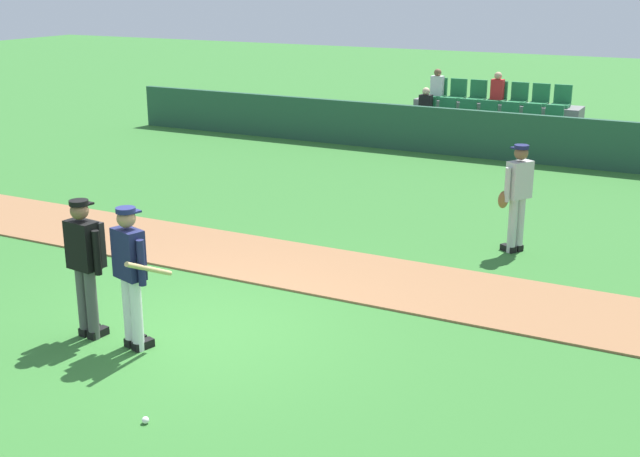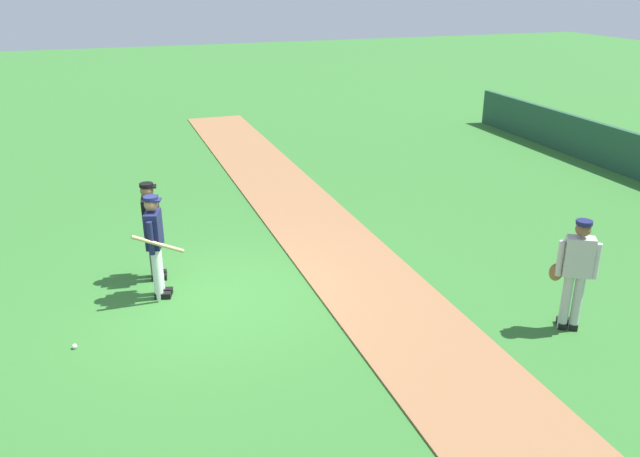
{
  "view_description": "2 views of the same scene",
  "coord_description": "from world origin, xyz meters",
  "px_view_note": "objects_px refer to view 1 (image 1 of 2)",
  "views": [
    {
      "loc": [
        5.84,
        -7.89,
        4.32
      ],
      "look_at": [
        1.03,
        1.44,
        1.09
      ],
      "focal_mm": 46.56,
      "sensor_mm": 36.0,
      "label": 1
    },
    {
      "loc": [
        9.5,
        -1.42,
        5.03
      ],
      "look_at": [
        -0.01,
        1.92,
        0.98
      ],
      "focal_mm": 35.86,
      "sensor_mm": 36.0,
      "label": 2
    }
  ],
  "objects_px": {
    "runner_grey_jersey": "(517,194)",
    "baseball": "(145,420)",
    "umpire_home_plate": "(85,260)",
    "batter_navy_jersey": "(131,273)"
  },
  "relations": [
    {
      "from": "runner_grey_jersey",
      "to": "baseball",
      "type": "relative_size",
      "value": 23.78
    },
    {
      "from": "runner_grey_jersey",
      "to": "baseball",
      "type": "distance_m",
      "value": 7.35
    },
    {
      "from": "runner_grey_jersey",
      "to": "baseball",
      "type": "xyz_separation_m",
      "value": [
        -1.88,
        -7.05,
        -0.93
      ]
    },
    {
      "from": "umpire_home_plate",
      "to": "runner_grey_jersey",
      "type": "relative_size",
      "value": 1.0
    },
    {
      "from": "umpire_home_plate",
      "to": "runner_grey_jersey",
      "type": "xyz_separation_m",
      "value": [
        3.82,
        5.68,
        -0.04
      ]
    },
    {
      "from": "umpire_home_plate",
      "to": "baseball",
      "type": "distance_m",
      "value": 2.56
    },
    {
      "from": "umpire_home_plate",
      "to": "runner_grey_jersey",
      "type": "bearing_deg",
      "value": 56.11
    },
    {
      "from": "batter_navy_jersey",
      "to": "umpire_home_plate",
      "type": "height_order",
      "value": "same"
    },
    {
      "from": "batter_navy_jersey",
      "to": "baseball",
      "type": "xyz_separation_m",
      "value": [
        1.22,
        -1.35,
        -0.93
      ]
    },
    {
      "from": "umpire_home_plate",
      "to": "batter_navy_jersey",
      "type": "bearing_deg",
      "value": -1.48
    }
  ]
}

